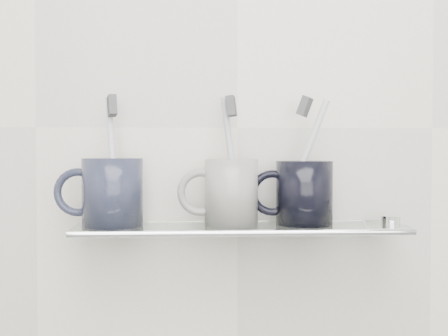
{
  "coord_description": "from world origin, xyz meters",
  "views": [
    {
      "loc": [
        -0.08,
        0.1,
        1.22
      ],
      "look_at": [
        -0.03,
        1.04,
        1.19
      ],
      "focal_mm": 50.0,
      "sensor_mm": 36.0,
      "label": 1
    }
  ],
  "objects": [
    {
      "name": "mug_right_handle",
      "position": [
        0.05,
        1.04,
        1.15
      ],
      "size": [
        0.07,
        0.01,
        0.07
      ],
      "primitive_type": "torus",
      "rotation": [
        1.57,
        0.0,
        0.0
      ],
      "color": "black",
      "rests_on": "mug_right"
    },
    {
      "name": "chrome_cap",
      "position": [
        0.23,
        1.04,
        1.11
      ],
      "size": [
        0.03,
        0.03,
        0.01
      ],
      "primitive_type": "cylinder",
      "color": "silver",
      "rests_on": "shelf_glass"
    },
    {
      "name": "bracket_left",
      "position": [
        -0.21,
        1.09,
        1.09
      ],
      "size": [
        0.02,
        0.03,
        0.02
      ],
      "primitive_type": "cylinder",
      "rotation": [
        1.57,
        0.0,
        0.0
      ],
      "color": "silver",
      "rests_on": "wall_back"
    },
    {
      "name": "toothbrush_right",
      "position": [
        0.1,
        1.04,
        1.2
      ],
      "size": [
        0.08,
        0.03,
        0.18
      ],
      "primitive_type": "cylinder",
      "rotation": [
        -0.07,
        0.35,
        -0.49
      ],
      "color": "white",
      "rests_on": "mug_right"
    },
    {
      "name": "mug_center_handle",
      "position": [
        -0.06,
        1.04,
        1.15
      ],
      "size": [
        0.07,
        0.01,
        0.07
      ],
      "primitive_type": "torus",
      "rotation": [
        1.57,
        0.0,
        0.0
      ],
      "color": "white",
      "rests_on": "mug_center"
    },
    {
      "name": "bracket_right",
      "position": [
        0.21,
        1.09,
        1.09
      ],
      "size": [
        0.02,
        0.03,
        0.02
      ],
      "primitive_type": "cylinder",
      "rotation": [
        1.57,
        0.0,
        0.0
      ],
      "color": "silver",
      "rests_on": "wall_back"
    },
    {
      "name": "mug_right",
      "position": [
        0.1,
        1.04,
        1.15
      ],
      "size": [
        0.11,
        0.11,
        0.1
      ],
      "primitive_type": "cylinder",
      "rotation": [
        0.0,
        0.0,
        0.28
      ],
      "color": "black",
      "rests_on": "shelf_glass"
    },
    {
      "name": "wall_back",
      "position": [
        0.0,
        1.1,
        1.25
      ],
      "size": [
        2.5,
        0.0,
        2.5
      ],
      "primitive_type": "plane",
      "rotation": [
        1.57,
        0.0,
        0.0
      ],
      "color": "beige",
      "rests_on": "ground"
    },
    {
      "name": "mug_left",
      "position": [
        -0.19,
        1.04,
        1.15
      ],
      "size": [
        0.11,
        0.11,
        0.1
      ],
      "primitive_type": "cylinder",
      "rotation": [
        0.0,
        0.0,
        -0.22
      ],
      "color": "black",
      "rests_on": "shelf_glass"
    },
    {
      "name": "toothbrush_left",
      "position": [
        -0.19,
        1.04,
        1.2
      ],
      "size": [
        0.03,
        0.05,
        0.19
      ],
      "primitive_type": "cylinder",
      "rotation": [
        -0.19,
        -0.03,
        0.27
      ],
      "color": "silver",
      "rests_on": "mug_left"
    },
    {
      "name": "bristles_center",
      "position": [
        -0.01,
        1.04,
        1.28
      ],
      "size": [
        0.02,
        0.03,
        0.03
      ],
      "primitive_type": "cube",
      "rotation": [
        -0.07,
        -0.14,
        -0.2
      ],
      "color": "#3E4042",
      "rests_on": "toothbrush_center"
    },
    {
      "name": "bristles_left",
      "position": [
        -0.19,
        1.04,
        1.28
      ],
      "size": [
        0.02,
        0.03,
        0.03
      ],
      "primitive_type": "cube",
      "rotation": [
        -0.19,
        -0.03,
        0.27
      ],
      "color": "#3E4042",
      "rests_on": "toothbrush_left"
    },
    {
      "name": "toothbrush_center",
      "position": [
        -0.01,
        1.04,
        1.2
      ],
      "size": [
        0.03,
        0.03,
        0.19
      ],
      "primitive_type": "cylinder",
      "rotation": [
        -0.07,
        -0.14,
        -0.2
      ],
      "color": "#9F9DAA",
      "rests_on": "mug_center"
    },
    {
      "name": "mug_left_handle",
      "position": [
        -0.24,
        1.04,
        1.15
      ],
      "size": [
        0.07,
        0.01,
        0.07
      ],
      "primitive_type": "torus",
      "rotation": [
        1.57,
        0.0,
        0.0
      ],
      "color": "black",
      "rests_on": "mug_left"
    },
    {
      "name": "mug_center",
      "position": [
        -0.01,
        1.04,
        1.15
      ],
      "size": [
        0.08,
        0.08,
        0.1
      ],
      "primitive_type": "cylinder",
      "rotation": [
        0.0,
        0.0,
        0.04
      ],
      "color": "white",
      "rests_on": "shelf_glass"
    },
    {
      "name": "bristles_right",
      "position": [
        0.1,
        1.04,
        1.28
      ],
      "size": [
        0.03,
        0.03,
        0.03
      ],
      "primitive_type": "cube",
      "rotation": [
        -0.07,
        0.35,
        -0.49
      ],
      "color": "#3E4042",
      "rests_on": "toothbrush_right"
    },
    {
      "name": "shelf_glass",
      "position": [
        0.0,
        1.04,
        1.1
      ],
      "size": [
        0.5,
        0.12,
        0.01
      ],
      "primitive_type": "cube",
      "color": "silver",
      "rests_on": "wall_back"
    },
    {
      "name": "shelf_rail",
      "position": [
        0.0,
        0.98,
        1.1
      ],
      "size": [
        0.5,
        0.01,
        0.01
      ],
      "primitive_type": "cylinder",
      "rotation": [
        0.0,
        1.57,
        0.0
      ],
      "color": "silver",
      "rests_on": "shelf_glass"
    }
  ]
}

